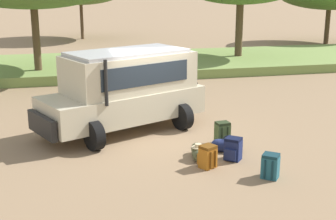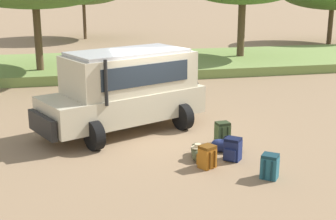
% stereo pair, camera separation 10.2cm
% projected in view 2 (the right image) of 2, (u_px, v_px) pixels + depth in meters
% --- Properties ---
extents(ground_plane, '(320.00, 320.00, 0.00)m').
position_uv_depth(ground_plane, '(159.00, 135.00, 13.85)').
color(ground_plane, '#8C7051').
extents(grass_bank, '(120.00, 7.00, 0.44)m').
position_uv_depth(grass_bank, '(115.00, 65.00, 24.28)').
color(grass_bank, olive).
rests_on(grass_bank, ground_plane).
extents(safari_vehicle, '(5.37, 3.85, 2.44)m').
position_uv_depth(safari_vehicle, '(126.00, 89.00, 14.02)').
color(safari_vehicle, beige).
rests_on(safari_vehicle, ground_plane).
extents(backpack_beside_front_wheel, '(0.47, 0.49, 0.57)m').
position_uv_depth(backpack_beside_front_wheel, '(207.00, 157.00, 11.38)').
color(backpack_beside_front_wheel, '#B26619').
rests_on(backpack_beside_front_wheel, ground_plane).
extents(backpack_cluster_center, '(0.52, 0.53, 0.59)m').
position_uv_depth(backpack_cluster_center, '(233.00, 149.00, 11.86)').
color(backpack_cluster_center, navy).
rests_on(backpack_cluster_center, ground_plane).
extents(backpack_near_rear_wheel, '(0.41, 0.44, 0.63)m').
position_uv_depth(backpack_near_rear_wheel, '(222.00, 133.00, 13.05)').
color(backpack_near_rear_wheel, '#42562D').
rests_on(backpack_near_rear_wheel, ground_plane).
extents(backpack_outermost, '(0.50, 0.51, 0.58)m').
position_uv_depth(backpack_outermost, '(270.00, 166.00, 10.76)').
color(backpack_outermost, '#235B6B').
rests_on(backpack_outermost, ground_plane).
extents(duffel_bag_low_black_case, '(0.42, 0.85, 0.41)m').
position_uv_depth(duffel_bag_low_black_case, '(197.00, 152.00, 12.04)').
color(duffel_bag_low_black_case, '#4C5133').
rests_on(duffel_bag_low_black_case, ground_plane).
extents(duffel_bag_soft_canvas, '(0.80, 0.46, 0.44)m').
position_uv_depth(duffel_bag_soft_canvas, '(226.00, 145.00, 12.48)').
color(duffel_bag_soft_canvas, navy).
rests_on(duffel_bag_soft_canvas, ground_plane).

